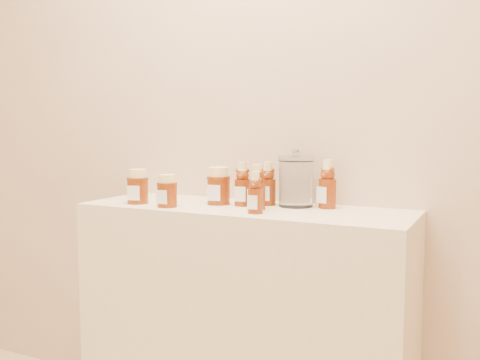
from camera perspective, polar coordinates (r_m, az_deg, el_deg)
The scene contains 11 objects.
wall_back at distance 2.09m, azimuth 2.82°, elevation 10.16°, with size 3.50×0.02×2.70m, color tan.
display_table at distance 2.04m, azimuth 0.35°, elevation -15.53°, with size 1.20×0.40×0.90m, color beige.
bear_bottle_back_left at distance 1.94m, azimuth 0.27°, elevation -0.12°, with size 0.06×0.06×0.18m, color #632007, non-canonical shape.
bear_bottle_back_mid at distance 1.96m, azimuth 3.00°, elevation -0.08°, with size 0.06×0.06×0.18m, color #632007, non-canonical shape.
bear_bottle_back_right at distance 1.90m, azimuth 9.32°, elevation -0.09°, with size 0.07×0.07×0.19m, color #632007, non-canonical shape.
bear_bottle_front_left at distance 1.85m, azimuth 1.85°, elevation -0.42°, with size 0.06×0.06×0.18m, color #632007, non-canonical shape.
bear_bottle_front_right at distance 1.77m, azimuth 1.65°, elevation -1.07°, with size 0.05×0.05×0.16m, color #632007, non-canonical shape.
honey_jar_left at distance 2.04m, azimuth -10.86°, elevation -0.67°, with size 0.08×0.08×0.13m, color #632007, non-canonical shape.
honey_jar_back at distance 1.98m, azimuth -2.30°, elevation -0.61°, with size 0.09×0.09×0.14m, color #632007, non-canonical shape.
honey_jar_front at distance 1.93m, azimuth -7.78°, elevation -1.15°, with size 0.07×0.07×0.12m, color #632007, non-canonical shape.
glass_canister at distance 1.93m, azimuth 5.98°, elevation 0.12°, with size 0.13×0.13×0.20m, color white, non-canonical shape.
Camera 1 is at (0.84, -0.16, 1.18)m, focal length 40.00 mm.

